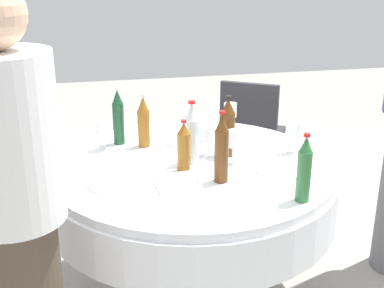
{
  "coord_description": "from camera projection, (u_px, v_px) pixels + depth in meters",
  "views": [
    {
      "loc": [
        -2.21,
        0.47,
        1.67
      ],
      "look_at": [
        0.0,
        0.0,
        0.84
      ],
      "focal_mm": 47.78,
      "sensor_mm": 36.0,
      "label": 1
    }
  ],
  "objects": [
    {
      "name": "bottle_brown_front",
      "position": [
        222.0,
        149.0,
        2.19
      ],
      "size": [
        0.06,
        0.06,
        0.32
      ],
      "color": "#593314",
      "rests_on": "dining_table"
    },
    {
      "name": "wine_glass_near",
      "position": [
        233.0,
        140.0,
        2.39
      ],
      "size": [
        0.06,
        0.06,
        0.17
      ],
      "color": "white",
      "rests_on": "dining_table"
    },
    {
      "name": "wine_glass_right",
      "position": [
        204.0,
        135.0,
        2.48
      ],
      "size": [
        0.06,
        0.06,
        0.16
      ],
      "color": "white",
      "rests_on": "dining_table"
    },
    {
      "name": "knife_inner",
      "position": [
        116.0,
        160.0,
        2.47
      ],
      "size": [
        0.05,
        0.18,
        0.0
      ],
      "primitive_type": "cube",
      "rotation": [
        0.0,
        0.0,
        1.76
      ],
      "color": "silver",
      "rests_on": "dining_table"
    },
    {
      "name": "dining_table",
      "position": [
        192.0,
        191.0,
        2.49
      ],
      "size": [
        1.38,
        1.38,
        0.74
      ],
      "color": "white",
      "rests_on": "ground_plane"
    },
    {
      "name": "bottle_amber_west",
      "position": [
        184.0,
        148.0,
        2.31
      ],
      "size": [
        0.06,
        0.06,
        0.24
      ],
      "color": "#8C5619",
      "rests_on": "dining_table"
    },
    {
      "name": "bottle_brown_near",
      "position": [
        228.0,
        128.0,
        2.49
      ],
      "size": [
        0.07,
        0.07,
        0.3
      ],
      "color": "#593314",
      "rests_on": "dining_table"
    },
    {
      "name": "plate_south",
      "position": [
        282.0,
        168.0,
        2.36
      ],
      "size": [
        0.26,
        0.26,
        0.02
      ],
      "color": "white",
      "rests_on": "dining_table"
    },
    {
      "name": "bottle_dark_green_left",
      "position": [
        118.0,
        118.0,
        2.64
      ],
      "size": [
        0.06,
        0.06,
        0.3
      ],
      "color": "#194728",
      "rests_on": "dining_table"
    },
    {
      "name": "bottle_green_far",
      "position": [
        304.0,
        170.0,
        2.02
      ],
      "size": [
        0.06,
        0.06,
        0.29
      ],
      "color": "#2D6B38",
      "rests_on": "dining_table"
    },
    {
      "name": "wine_glass_left",
      "position": [
        230.0,
        111.0,
        2.86
      ],
      "size": [
        0.07,
        0.07,
        0.16
      ],
      "color": "white",
      "rests_on": "dining_table"
    },
    {
      "name": "wine_glass_far",
      "position": [
        294.0,
        133.0,
        2.52
      ],
      "size": [
        0.06,
        0.06,
        0.15
      ],
      "color": "white",
      "rests_on": "dining_table"
    },
    {
      "name": "bottle_clear_east",
      "position": [
        192.0,
        134.0,
        2.4
      ],
      "size": [
        0.07,
        0.07,
        0.3
      ],
      "color": "silver",
      "rests_on": "dining_table"
    },
    {
      "name": "plate_north",
      "position": [
        190.0,
        142.0,
        2.68
      ],
      "size": [
        0.23,
        0.23,
        0.04
      ],
      "color": "white",
      "rests_on": "dining_table"
    },
    {
      "name": "chair_near",
      "position": [
        251.0,
        128.0,
        3.62
      ],
      "size": [
        0.55,
        0.55,
        0.87
      ],
      "rotation": [
        0.0,
        0.0,
        4.16
      ],
      "color": "#2D2D33",
      "rests_on": "ground_plane"
    },
    {
      "name": "plate_right",
      "position": [
        111.0,
        183.0,
        2.2
      ],
      "size": [
        0.2,
        0.2,
        0.02
      ],
      "color": "white",
      "rests_on": "dining_table"
    },
    {
      "name": "bottle_amber_inner",
      "position": [
        144.0,
        123.0,
        2.61
      ],
      "size": [
        0.06,
        0.06,
        0.28
      ],
      "color": "#8C5619",
      "rests_on": "dining_table"
    },
    {
      "name": "folded_napkin",
      "position": [
        177.0,
        183.0,
        2.19
      ],
      "size": [
        0.19,
        0.19,
        0.02
      ],
      "primitive_type": "cube",
      "rotation": [
        0.0,
        0.0,
        0.06
      ],
      "color": "white",
      "rests_on": "dining_table"
    },
    {
      "name": "person_west",
      "position": [
        16.0,
        213.0,
        1.73
      ],
      "size": [
        0.34,
        0.34,
        1.62
      ],
      "rotation": [
        0.0,
        0.0,
        0.66
      ],
      "color": "#4C3F33",
      "rests_on": "ground_plane"
    },
    {
      "name": "wine_glass_front",
      "position": [
        104.0,
        130.0,
        2.57
      ],
      "size": [
        0.07,
        0.07,
        0.15
      ],
      "color": "white",
      "rests_on": "dining_table"
    }
  ]
}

